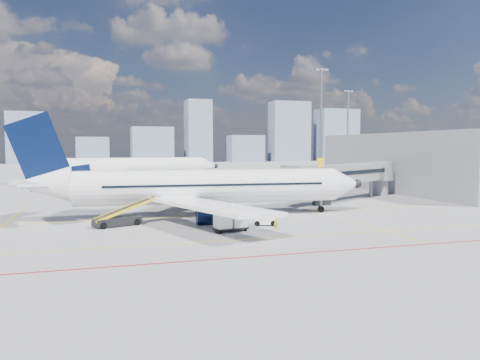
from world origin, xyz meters
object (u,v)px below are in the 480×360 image
at_px(cargo_dolly, 230,221).
at_px(ramp_worker, 276,222).
at_px(main_aircraft, 195,187).
at_px(belt_loader, 119,219).
at_px(second_aircraft, 123,168).
at_px(baggage_tug, 263,218).

relative_size(cargo_dolly, ramp_worker, 1.98).
bearing_deg(main_aircraft, belt_loader, -149.75).
height_order(main_aircraft, second_aircraft, second_aircraft).
distance_m(main_aircraft, cargo_dolly, 10.27).
xyz_separation_m(main_aircraft, ramp_worker, (5.32, -10.87, -2.39)).
height_order(baggage_tug, cargo_dolly, cargo_dolly).
xyz_separation_m(second_aircraft, baggage_tug, (10.30, -61.15, -2.50)).
bearing_deg(baggage_tug, second_aircraft, 114.12).
bearing_deg(main_aircraft, ramp_worker, -59.33).
bearing_deg(baggage_tug, main_aircraft, 138.32).
bearing_deg(cargo_dolly, main_aircraft, 86.13).
distance_m(baggage_tug, cargo_dolly, 4.52).
height_order(baggage_tug, belt_loader, belt_loader).
relative_size(second_aircraft, belt_loader, 6.51).
bearing_deg(belt_loader, second_aircraft, 64.85).
relative_size(main_aircraft, baggage_tug, 16.27).
relative_size(second_aircraft, ramp_worker, 25.33).
distance_m(main_aircraft, ramp_worker, 12.34).
height_order(main_aircraft, cargo_dolly, main_aircraft).
bearing_deg(ramp_worker, main_aircraft, 56.82).
height_order(main_aircraft, ramp_worker, main_aircraft).
bearing_deg(second_aircraft, ramp_worker, -83.08).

